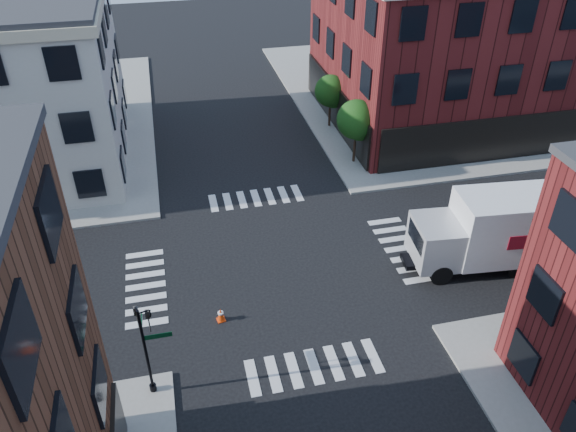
{
  "coord_description": "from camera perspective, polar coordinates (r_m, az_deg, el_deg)",
  "views": [
    {
      "loc": [
        -4.81,
        -22.73,
        19.07
      ],
      "look_at": [
        0.7,
        0.99,
        2.5
      ],
      "focal_mm": 35.0,
      "sensor_mm": 36.0,
      "label": 1
    }
  ],
  "objects": [
    {
      "name": "signal_pole",
      "position": [
        22.9,
        -14.22,
        -12.22
      ],
      "size": [
        1.29,
        1.24,
        4.6
      ],
      "color": "black",
      "rests_on": "ground"
    },
    {
      "name": "tree_near",
      "position": [
        38.42,
        7.06,
        9.5
      ],
      "size": [
        2.69,
        2.69,
        4.49
      ],
      "color": "black",
      "rests_on": "ground"
    },
    {
      "name": "box_truck",
      "position": [
        31.07,
        21.02,
        -1.31
      ],
      "size": [
        9.41,
        3.62,
        4.18
      ],
      "rotation": [
        0.0,
        0.0,
        -0.09
      ],
      "color": "silver",
      "rests_on": "ground"
    },
    {
      "name": "ground",
      "position": [
        30.06,
        -0.87,
        -5.15
      ],
      "size": [
        120.0,
        120.0,
        0.0
      ],
      "primitive_type": "plane",
      "color": "black",
      "rests_on": "ground"
    },
    {
      "name": "tree_far",
      "position": [
        43.74,
        4.43,
        12.4
      ],
      "size": [
        2.43,
        2.43,
        4.07
      ],
      "color": "black",
      "rests_on": "ground"
    },
    {
      "name": "building_ne",
      "position": [
        48.08,
        20.17,
        16.48
      ],
      "size": [
        25.0,
        16.0,
        12.0
      ],
      "primitive_type": "cube",
      "color": "#471112",
      "rests_on": "ground"
    },
    {
      "name": "sidewalk_ne",
      "position": [
        54.22,
        16.74,
        12.29
      ],
      "size": [
        30.0,
        30.0,
        0.15
      ],
      "primitive_type": "cube",
      "color": "gray",
      "rests_on": "ground"
    },
    {
      "name": "traffic_cone",
      "position": [
        27.03,
        -6.85,
        -9.93
      ],
      "size": [
        0.45,
        0.45,
        0.72
      ],
      "rotation": [
        0.0,
        0.0,
        0.16
      ],
      "color": "#EE3C0A",
      "rests_on": "ground"
    }
  ]
}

